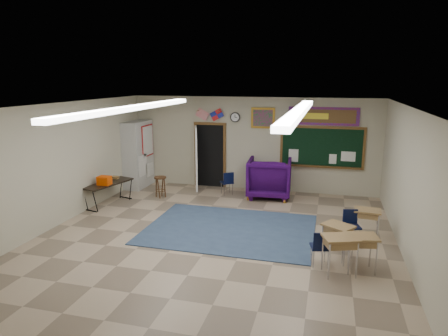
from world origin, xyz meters
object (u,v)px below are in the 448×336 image
(student_desk_front_right, at_px, (367,222))
(folding_table, at_px, (109,193))
(student_desk_front_left, at_px, (338,239))
(wingback_armchair, at_px, (269,178))
(wooden_stool, at_px, (161,187))

(student_desk_front_right, bearing_deg, folding_table, 178.94)
(student_desk_front_left, bearing_deg, student_desk_front_right, 95.26)
(folding_table, bearing_deg, student_desk_front_right, 8.30)
(wingback_armchair, distance_m, student_desk_front_right, 3.78)
(wingback_armchair, xyz_separation_m, student_desk_front_left, (1.98, -3.87, -0.21))
(wooden_stool, bearing_deg, folding_table, -137.13)
(wingback_armchair, height_order, student_desk_front_left, wingback_armchair)
(wingback_armchair, xyz_separation_m, student_desk_front_right, (2.63, -2.71, -0.21))
(student_desk_front_right, height_order, wooden_stool, student_desk_front_right)
(wingback_armchair, distance_m, student_desk_front_left, 4.36)
(student_desk_front_right, height_order, folding_table, folding_table)
(student_desk_front_right, distance_m, wooden_stool, 6.11)
(wingback_armchair, relative_size, student_desk_front_right, 1.91)
(folding_table, bearing_deg, student_desk_front_left, -2.38)
(student_desk_front_left, xyz_separation_m, folding_table, (-6.33, 1.90, -0.03))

